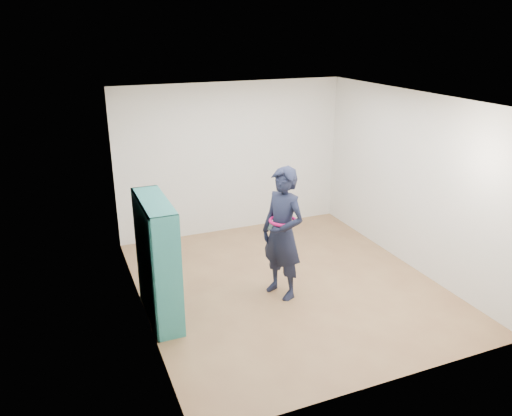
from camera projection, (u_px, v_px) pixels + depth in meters
name	position (u px, v px, depth m)	size (l,w,h in m)	color
floor	(287.00, 284.00, 7.08)	(4.50, 4.50, 0.00)	brown
ceiling	(292.00, 99.00, 6.18)	(4.50, 4.50, 0.00)	white
wall_left	(138.00, 219.00, 5.92)	(0.02, 4.50, 2.60)	silver
wall_right	(411.00, 181.00, 7.34)	(0.02, 4.50, 2.60)	silver
wall_back	(232.00, 159.00, 8.58)	(4.00, 0.02, 2.60)	silver
wall_front	(394.00, 270.00, 4.67)	(4.00, 0.02, 2.60)	silver
bookshelf	(156.00, 263.00, 6.06)	(0.34, 1.16, 1.54)	teal
person	(283.00, 233.00, 6.52)	(0.65, 0.77, 1.79)	black
smartphone	(271.00, 227.00, 6.43)	(0.06, 0.07, 0.12)	silver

